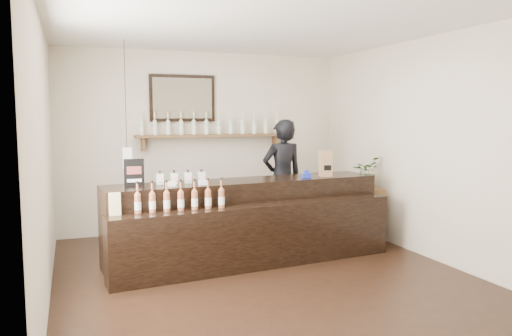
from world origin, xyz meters
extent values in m
plane|color=black|center=(0.00, 0.00, 0.00)|extent=(5.00, 5.00, 0.00)
plane|color=beige|center=(0.00, 2.50, 1.40)|extent=(4.50, 0.00, 4.50)
plane|color=beige|center=(0.00, -2.50, 1.40)|extent=(4.50, 0.00, 4.50)
plane|color=beige|center=(-2.25, 0.00, 1.40)|extent=(0.00, 5.00, 5.00)
plane|color=beige|center=(2.25, 0.00, 1.40)|extent=(0.00, 5.00, 5.00)
plane|color=white|center=(0.00, 0.00, 2.80)|extent=(5.00, 5.00, 0.00)
cube|color=#56331D|center=(0.10, 2.37, 1.50)|extent=(2.40, 0.25, 0.04)
cube|color=#56331D|center=(-0.98, 2.40, 1.38)|extent=(0.04, 0.20, 0.20)
cube|color=#56331D|center=(1.18, 2.40, 1.38)|extent=(0.04, 0.20, 0.20)
cube|color=black|center=(-0.35, 2.47, 2.08)|extent=(1.02, 0.04, 0.72)
cube|color=#453A2C|center=(-0.35, 2.44, 2.08)|extent=(0.92, 0.01, 0.62)
cube|color=white|center=(-1.30, 1.60, 1.25)|extent=(0.12, 0.12, 0.28)
cylinder|color=black|center=(-1.30, 1.60, 2.09)|extent=(0.01, 0.01, 1.41)
cylinder|color=beige|center=(-1.00, 2.37, 1.62)|extent=(0.07, 0.07, 0.20)
cone|color=beige|center=(-1.00, 2.37, 1.75)|extent=(0.07, 0.07, 0.05)
cylinder|color=beige|center=(-1.00, 2.37, 1.81)|extent=(0.02, 0.02, 0.07)
cylinder|color=#EFBC46|center=(-1.00, 2.37, 1.86)|extent=(0.03, 0.03, 0.02)
cylinder|color=white|center=(-1.00, 2.37, 1.60)|extent=(0.07, 0.07, 0.09)
cylinder|color=beige|center=(-0.80, 2.37, 1.62)|extent=(0.07, 0.07, 0.20)
cone|color=beige|center=(-0.80, 2.37, 1.75)|extent=(0.07, 0.07, 0.05)
cylinder|color=beige|center=(-0.80, 2.37, 1.81)|extent=(0.02, 0.02, 0.07)
cylinder|color=#EFBC46|center=(-0.80, 2.37, 1.86)|extent=(0.03, 0.03, 0.02)
cylinder|color=white|center=(-0.80, 2.37, 1.60)|extent=(0.07, 0.07, 0.09)
cylinder|color=beige|center=(-0.60, 2.37, 1.62)|extent=(0.07, 0.07, 0.20)
cone|color=beige|center=(-0.60, 2.37, 1.75)|extent=(0.07, 0.07, 0.05)
cylinder|color=beige|center=(-0.60, 2.37, 1.81)|extent=(0.02, 0.02, 0.07)
cylinder|color=#EFBC46|center=(-0.60, 2.37, 1.86)|extent=(0.03, 0.03, 0.02)
cylinder|color=white|center=(-0.60, 2.37, 1.60)|extent=(0.07, 0.07, 0.09)
cylinder|color=beige|center=(-0.40, 2.37, 1.62)|extent=(0.07, 0.07, 0.20)
cone|color=beige|center=(-0.40, 2.37, 1.75)|extent=(0.07, 0.07, 0.05)
cylinder|color=beige|center=(-0.40, 2.37, 1.81)|extent=(0.02, 0.02, 0.07)
cylinder|color=#EFBC46|center=(-0.40, 2.37, 1.86)|extent=(0.03, 0.03, 0.02)
cylinder|color=white|center=(-0.40, 2.37, 1.60)|extent=(0.07, 0.07, 0.09)
cylinder|color=beige|center=(-0.20, 2.37, 1.62)|extent=(0.07, 0.07, 0.20)
cone|color=beige|center=(-0.20, 2.37, 1.75)|extent=(0.07, 0.07, 0.05)
cylinder|color=beige|center=(-0.20, 2.37, 1.81)|extent=(0.02, 0.02, 0.07)
cylinder|color=#EFBC46|center=(-0.20, 2.37, 1.86)|extent=(0.03, 0.03, 0.02)
cylinder|color=white|center=(-0.20, 2.37, 1.60)|extent=(0.07, 0.07, 0.09)
cylinder|color=beige|center=(0.00, 2.37, 1.62)|extent=(0.07, 0.07, 0.20)
cone|color=beige|center=(0.00, 2.37, 1.75)|extent=(0.07, 0.07, 0.05)
cylinder|color=beige|center=(0.00, 2.37, 1.81)|extent=(0.02, 0.02, 0.07)
cylinder|color=#EFBC46|center=(0.00, 2.37, 1.86)|extent=(0.03, 0.03, 0.02)
cylinder|color=white|center=(0.00, 2.37, 1.60)|extent=(0.07, 0.07, 0.09)
cylinder|color=beige|center=(0.20, 2.37, 1.62)|extent=(0.07, 0.07, 0.20)
cone|color=beige|center=(0.20, 2.37, 1.75)|extent=(0.07, 0.07, 0.05)
cylinder|color=beige|center=(0.20, 2.37, 1.81)|extent=(0.02, 0.02, 0.07)
cylinder|color=#EFBC46|center=(0.20, 2.37, 1.86)|extent=(0.03, 0.03, 0.02)
cylinder|color=white|center=(0.20, 2.37, 1.60)|extent=(0.07, 0.07, 0.09)
cylinder|color=beige|center=(0.40, 2.37, 1.62)|extent=(0.07, 0.07, 0.20)
cone|color=beige|center=(0.40, 2.37, 1.75)|extent=(0.07, 0.07, 0.05)
cylinder|color=beige|center=(0.40, 2.37, 1.81)|extent=(0.02, 0.02, 0.07)
cylinder|color=#EFBC46|center=(0.40, 2.37, 1.86)|extent=(0.03, 0.03, 0.02)
cylinder|color=white|center=(0.40, 2.37, 1.60)|extent=(0.07, 0.07, 0.09)
cylinder|color=beige|center=(0.60, 2.37, 1.62)|extent=(0.07, 0.07, 0.20)
cone|color=beige|center=(0.60, 2.37, 1.75)|extent=(0.07, 0.07, 0.05)
cylinder|color=beige|center=(0.60, 2.37, 1.81)|extent=(0.02, 0.02, 0.07)
cylinder|color=#EFBC46|center=(0.60, 2.37, 1.86)|extent=(0.03, 0.03, 0.02)
cylinder|color=white|center=(0.60, 2.37, 1.60)|extent=(0.07, 0.07, 0.09)
cylinder|color=beige|center=(0.80, 2.37, 1.62)|extent=(0.07, 0.07, 0.20)
cone|color=beige|center=(0.80, 2.37, 1.75)|extent=(0.07, 0.07, 0.05)
cylinder|color=beige|center=(0.80, 2.37, 1.81)|extent=(0.02, 0.02, 0.07)
cylinder|color=#EFBC46|center=(0.80, 2.37, 1.86)|extent=(0.03, 0.03, 0.02)
cylinder|color=white|center=(0.80, 2.37, 1.60)|extent=(0.07, 0.07, 0.09)
cylinder|color=beige|center=(1.00, 2.37, 1.62)|extent=(0.07, 0.07, 0.20)
cone|color=beige|center=(1.00, 2.37, 1.75)|extent=(0.07, 0.07, 0.05)
cylinder|color=beige|center=(1.00, 2.37, 1.81)|extent=(0.02, 0.02, 0.07)
cylinder|color=#EFBC46|center=(1.00, 2.37, 1.86)|extent=(0.03, 0.03, 0.02)
cylinder|color=white|center=(1.00, 2.37, 1.60)|extent=(0.07, 0.07, 0.09)
cylinder|color=beige|center=(1.20, 2.37, 1.62)|extent=(0.07, 0.07, 0.20)
cone|color=beige|center=(1.20, 2.37, 1.75)|extent=(0.07, 0.07, 0.05)
cylinder|color=beige|center=(1.20, 2.37, 1.81)|extent=(0.02, 0.02, 0.07)
cylinder|color=#EFBC46|center=(1.20, 2.37, 1.86)|extent=(0.03, 0.03, 0.02)
cylinder|color=white|center=(1.20, 2.37, 1.60)|extent=(0.07, 0.07, 0.09)
cube|color=black|center=(0.08, 0.70, 0.50)|extent=(3.61, 0.95, 1.00)
cube|color=black|center=(0.08, 0.23, 0.38)|extent=(3.59, 0.63, 0.76)
cube|color=white|center=(-0.92, 0.47, 1.03)|extent=(0.10, 0.04, 0.05)
cube|color=white|center=(-0.55, 0.47, 1.03)|extent=(0.10, 0.04, 0.05)
cube|color=tan|center=(-1.58, 0.23, 0.82)|extent=(0.12, 0.12, 0.12)
cube|color=tan|center=(-1.58, 0.23, 0.94)|extent=(0.12, 0.12, 0.12)
cube|color=beige|center=(-1.03, 0.65, 1.07)|extent=(0.08, 0.08, 0.13)
cube|color=#F5BFCD|center=(-1.03, 0.60, 1.07)|extent=(0.07, 0.00, 0.06)
cylinder|color=black|center=(-1.03, 0.65, 1.15)|extent=(0.02, 0.02, 0.03)
cube|color=beige|center=(-0.86, 0.65, 1.07)|extent=(0.08, 0.08, 0.13)
cube|color=#F5BFCD|center=(-0.86, 0.60, 1.07)|extent=(0.07, 0.00, 0.06)
cylinder|color=black|center=(-0.86, 0.65, 1.15)|extent=(0.02, 0.02, 0.03)
cube|color=beige|center=(-0.69, 0.65, 1.07)|extent=(0.08, 0.08, 0.13)
cube|color=#F5BFCD|center=(-0.69, 0.60, 1.07)|extent=(0.07, 0.00, 0.06)
cylinder|color=black|center=(-0.69, 0.65, 1.15)|extent=(0.02, 0.02, 0.03)
cube|color=beige|center=(-0.52, 0.65, 1.07)|extent=(0.08, 0.08, 0.13)
cube|color=#F5BFCD|center=(-0.52, 0.60, 1.07)|extent=(0.07, 0.00, 0.06)
cylinder|color=black|center=(-0.52, 0.65, 1.15)|extent=(0.02, 0.02, 0.03)
cylinder|color=#9F5436|center=(-1.34, 0.23, 0.86)|extent=(0.07, 0.07, 0.20)
cone|color=#9F5436|center=(-1.34, 0.23, 0.99)|extent=(0.07, 0.07, 0.05)
cylinder|color=#9F5436|center=(-1.34, 0.23, 1.05)|extent=(0.02, 0.02, 0.07)
cylinder|color=black|center=(-1.34, 0.23, 1.09)|extent=(0.03, 0.03, 0.02)
cylinder|color=white|center=(-1.34, 0.23, 0.84)|extent=(0.07, 0.07, 0.09)
cylinder|color=#9F5436|center=(-1.18, 0.23, 0.86)|extent=(0.07, 0.07, 0.20)
cone|color=#9F5436|center=(-1.18, 0.23, 0.99)|extent=(0.07, 0.07, 0.05)
cylinder|color=#9F5436|center=(-1.18, 0.23, 1.05)|extent=(0.02, 0.02, 0.07)
cylinder|color=black|center=(-1.18, 0.23, 1.09)|extent=(0.03, 0.03, 0.02)
cylinder|color=white|center=(-1.18, 0.23, 0.84)|extent=(0.07, 0.07, 0.09)
cylinder|color=#9F5436|center=(-1.03, 0.23, 0.86)|extent=(0.07, 0.07, 0.20)
cone|color=#9F5436|center=(-1.03, 0.23, 0.99)|extent=(0.07, 0.07, 0.05)
cylinder|color=#9F5436|center=(-1.03, 0.23, 1.05)|extent=(0.02, 0.02, 0.07)
cylinder|color=black|center=(-1.03, 0.23, 1.09)|extent=(0.03, 0.03, 0.02)
cylinder|color=white|center=(-1.03, 0.23, 0.84)|extent=(0.07, 0.07, 0.09)
cylinder|color=#9F5436|center=(-0.87, 0.23, 0.86)|extent=(0.07, 0.07, 0.20)
cone|color=#9F5436|center=(-0.87, 0.23, 0.99)|extent=(0.07, 0.07, 0.05)
cylinder|color=#9F5436|center=(-0.87, 0.23, 1.05)|extent=(0.02, 0.02, 0.07)
cylinder|color=black|center=(-0.87, 0.23, 1.09)|extent=(0.03, 0.03, 0.02)
cylinder|color=white|center=(-0.87, 0.23, 0.84)|extent=(0.07, 0.07, 0.09)
cylinder|color=#9F5436|center=(-0.71, 0.23, 0.86)|extent=(0.07, 0.07, 0.20)
cone|color=#9F5436|center=(-0.71, 0.23, 0.99)|extent=(0.07, 0.07, 0.05)
cylinder|color=#9F5436|center=(-0.71, 0.23, 1.05)|extent=(0.02, 0.02, 0.07)
cylinder|color=black|center=(-0.71, 0.23, 1.09)|extent=(0.03, 0.03, 0.02)
cylinder|color=white|center=(-0.71, 0.23, 0.84)|extent=(0.07, 0.07, 0.09)
cylinder|color=#9F5436|center=(-0.55, 0.23, 0.86)|extent=(0.07, 0.07, 0.20)
cone|color=#9F5436|center=(-0.55, 0.23, 0.99)|extent=(0.07, 0.07, 0.05)
cylinder|color=#9F5436|center=(-0.55, 0.23, 1.05)|extent=(0.02, 0.02, 0.07)
cylinder|color=black|center=(-0.55, 0.23, 1.09)|extent=(0.03, 0.03, 0.02)
cylinder|color=white|center=(-0.55, 0.23, 0.84)|extent=(0.07, 0.07, 0.09)
cylinder|color=#9F5436|center=(-0.40, 0.23, 0.86)|extent=(0.07, 0.07, 0.20)
cone|color=#9F5436|center=(-0.40, 0.23, 0.99)|extent=(0.07, 0.07, 0.05)
cylinder|color=#9F5436|center=(-0.40, 0.23, 1.05)|extent=(0.02, 0.02, 0.07)
cylinder|color=black|center=(-0.40, 0.23, 1.09)|extent=(0.03, 0.03, 0.02)
cylinder|color=white|center=(-0.40, 0.23, 0.84)|extent=(0.07, 0.07, 0.09)
cube|color=black|center=(-1.33, 0.62, 1.16)|extent=(0.23, 0.02, 0.32)
cube|color=maroon|center=(-1.33, 0.61, 1.19)|extent=(0.16, 0.00, 0.09)
cube|color=white|center=(-1.33, 0.61, 1.07)|extent=(0.16, 0.00, 0.04)
cube|color=#987049|center=(1.19, 0.67, 1.17)|extent=(0.18, 0.15, 0.35)
cube|color=black|center=(1.19, 0.60, 1.12)|extent=(0.10, 0.02, 0.07)
cube|color=#1B32C2|center=(0.89, 0.64, 1.03)|extent=(0.12, 0.05, 0.06)
cylinder|color=#1B32C2|center=(0.89, 0.64, 1.07)|extent=(0.06, 0.03, 0.06)
cube|color=#56331D|center=(2.00, 0.94, 0.39)|extent=(0.48, 0.60, 0.78)
imported|color=#345C25|center=(2.00, 0.94, 1.00)|extent=(0.53, 0.51, 0.44)
imported|color=black|center=(0.94, 1.55, 0.99)|extent=(0.76, 0.53, 1.99)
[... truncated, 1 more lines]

